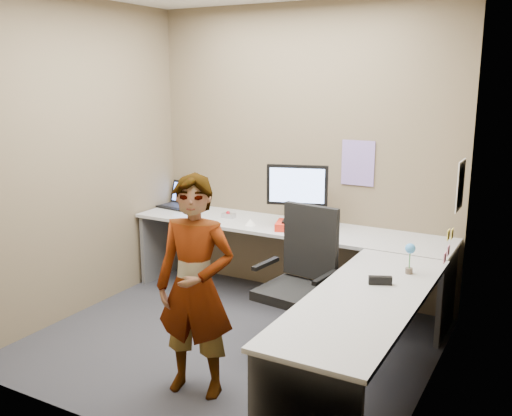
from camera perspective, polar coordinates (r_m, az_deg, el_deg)
The scene contains 20 objects.
ground at distance 4.62m, azimuth -2.55°, elevation -13.28°, with size 3.00×3.00×0.00m, color #242328.
wall_back at distance 5.34m, azimuth 4.61°, elevation 5.48°, with size 3.00×3.00×0.00m, color brown.
wall_right at distance 3.66m, azimuth 17.71°, elevation 1.39°, with size 2.70×2.70×0.00m, color brown.
wall_left at distance 5.14m, azimuth -17.18°, elevation 4.65°, with size 2.70×2.70×0.00m, color brown.
desk at distance 4.53m, azimuth 4.69°, elevation -5.84°, with size 2.98×2.58×0.73m.
paper_ream at distance 5.03m, azimuth 3.97°, elevation -1.79°, with size 0.33×0.24×0.07m, color red.
monitor at distance 4.98m, azimuth 4.12°, elevation 1.96°, with size 0.52×0.23×0.51m.
laptop at distance 5.95m, azimuth -7.59°, elevation 0.76°, with size 0.38×0.33×0.25m.
trackball_mouse at distance 5.44m, azimuth -2.76°, elevation -0.73°, with size 0.12×0.08×0.07m.
origami at distance 5.17m, azimuth -0.56°, elevation -1.40°, with size 0.10×0.10×0.06m, color white.
stapler at distance 3.81m, azimuth 12.31°, elevation -7.09°, with size 0.15×0.04×0.06m, color black.
flower at distance 4.03m, azimuth 15.15°, elevation -4.42°, with size 0.07×0.07×0.22m.
calendar_purple at distance 5.14m, azimuth 10.15°, elevation 4.45°, with size 0.30×0.01×0.40m, color #846BB7.
calendar_white at distance 4.55m, azimuth 19.77°, elevation 2.15°, with size 0.01×0.28×0.38m, color white.
sticky_note_a at distance 4.28m, azimuth 18.69°, elevation -2.56°, with size 0.01×0.07×0.07m, color #F2E059.
sticky_note_b at distance 4.36m, azimuth 18.69°, elevation -4.04°, with size 0.01×0.07×0.07m, color pink.
sticky_note_c at distance 4.25m, azimuth 18.37°, elevation -4.73°, with size 0.01×0.07×0.07m, color pink.
sticky_note_d at distance 4.43m, azimuth 19.02°, elevation -2.46°, with size 0.01×0.07×0.07m, color #F2E059.
office_chair at distance 4.34m, azimuth 4.29°, elevation -8.68°, with size 0.59×0.58×1.09m.
person at distance 3.71m, azimuth -6.08°, elevation -7.86°, with size 0.53×0.35×1.46m, color #999399.
Camera 1 is at (2.17, -3.53, 2.05)m, focal length 40.00 mm.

